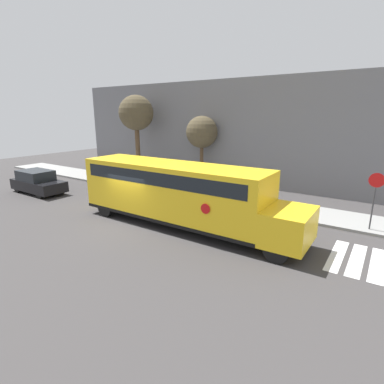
{
  "coord_description": "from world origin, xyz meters",
  "views": [
    {
      "loc": [
        10.88,
        -10.39,
        5.51
      ],
      "look_at": [
        2.82,
        1.61,
        1.73
      ],
      "focal_mm": 28.0,
      "sensor_mm": 36.0,
      "label": 1
    }
  ],
  "objects_px": {
    "parked_car": "(38,182)",
    "school_bus": "(178,191)",
    "stop_sign": "(375,194)",
    "tree_far_sidewalk": "(136,114)",
    "tree_near_sidewalk": "(202,133)"
  },
  "relations": [
    {
      "from": "school_bus",
      "to": "tree_far_sidewalk",
      "type": "relative_size",
      "value": 1.66
    },
    {
      "from": "school_bus",
      "to": "stop_sign",
      "type": "height_order",
      "value": "school_bus"
    },
    {
      "from": "school_bus",
      "to": "tree_near_sidewalk",
      "type": "distance_m",
      "value": 10.36
    },
    {
      "from": "school_bus",
      "to": "tree_near_sidewalk",
      "type": "bearing_deg",
      "value": 115.58
    },
    {
      "from": "school_bus",
      "to": "stop_sign",
      "type": "bearing_deg",
      "value": 28.41
    },
    {
      "from": "stop_sign",
      "to": "tree_far_sidewalk",
      "type": "relative_size",
      "value": 0.41
    },
    {
      "from": "tree_near_sidewalk",
      "to": "tree_far_sidewalk",
      "type": "bearing_deg",
      "value": -166.67
    },
    {
      "from": "stop_sign",
      "to": "school_bus",
      "type": "bearing_deg",
      "value": -151.59
    },
    {
      "from": "tree_far_sidewalk",
      "to": "stop_sign",
      "type": "bearing_deg",
      "value": -10.45
    },
    {
      "from": "tree_far_sidewalk",
      "to": "parked_car",
      "type": "bearing_deg",
      "value": -104.38
    },
    {
      "from": "stop_sign",
      "to": "tree_far_sidewalk",
      "type": "bearing_deg",
      "value": 169.55
    },
    {
      "from": "stop_sign",
      "to": "tree_near_sidewalk",
      "type": "height_order",
      "value": "tree_near_sidewalk"
    },
    {
      "from": "tree_far_sidewalk",
      "to": "tree_near_sidewalk",
      "type": "bearing_deg",
      "value": 13.33
    },
    {
      "from": "parked_car",
      "to": "school_bus",
      "type": "bearing_deg",
      "value": 1.66
    },
    {
      "from": "school_bus",
      "to": "tree_near_sidewalk",
      "type": "height_order",
      "value": "tree_near_sidewalk"
    }
  ]
}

